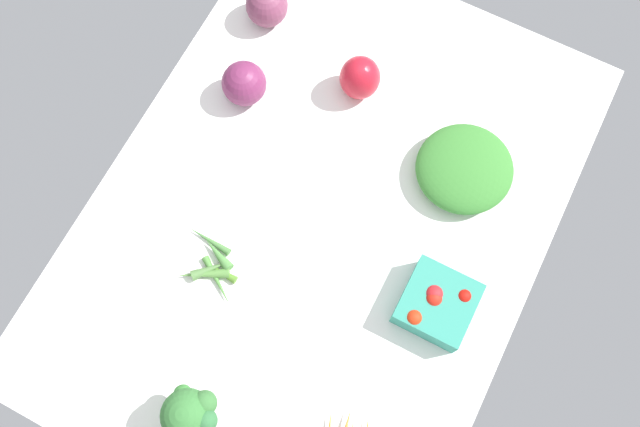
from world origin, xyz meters
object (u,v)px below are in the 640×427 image
leafy_greens_clump (464,169)px  okra_pile (212,266)px  red_onion_near_basket (244,83)px  red_onion_center (267,6)px  broccoli_head (190,414)px  bell_pepper_red (360,78)px  berry_basket (437,304)px

leafy_greens_clump → okra_pile: (-35.32, 31.37, -1.94)cm
red_onion_near_basket → red_onion_center: 16.82cm
red_onion_center → broccoli_head: (-70.40, -25.08, 2.89)cm
red_onion_near_basket → bell_pepper_red: bearing=-60.2°
red_onion_near_basket → berry_basket: (-20.46, -47.78, -1.12)cm
bell_pepper_red → red_onion_center: bearing=75.4°
leafy_greens_clump → berry_basket: berry_basket is taller
bell_pepper_red → leafy_greens_clump: bearing=-105.7°
bell_pepper_red → red_onion_near_basket: bell_pepper_red is taller
bell_pepper_red → red_onion_near_basket: bearing=119.8°
broccoli_head → red_onion_center: bearing=19.6°
leafy_greens_clump → red_onion_center: 48.11cm
bell_pepper_red → broccoli_head: (-64.55, -2.66, 2.41)cm
berry_basket → bell_pepper_red: bearing=43.7°
red_onion_center → berry_basket: bearing=-125.3°
red_onion_near_basket → leafy_greens_clump: 42.42cm
bell_pepper_red → leafy_greens_clump: 24.99cm
leafy_greens_clump → red_onion_center: red_onion_center is taller
leafy_greens_clump → broccoli_head: broccoli_head is taller
berry_basket → broccoli_head: bearing=141.4°
red_onion_center → broccoli_head: bearing=-160.4°
berry_basket → red_onion_near_basket: bearing=66.8°
okra_pile → broccoli_head: size_ratio=1.22×
broccoli_head → red_onion_near_basket: bearing=21.1°
red_onion_near_basket → berry_basket: red_onion_near_basket is taller
okra_pile → berry_basket: 38.61cm
okra_pile → red_onion_center: (47.93, 15.05, 3.16)cm
berry_basket → red_onion_center: bearing=54.7°
leafy_greens_clump → red_onion_near_basket: bearing=95.0°
red_onion_near_basket → okra_pile: 33.61cm
okra_pile → berry_basket: size_ratio=1.16×
okra_pile → broccoli_head: 25.34cm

